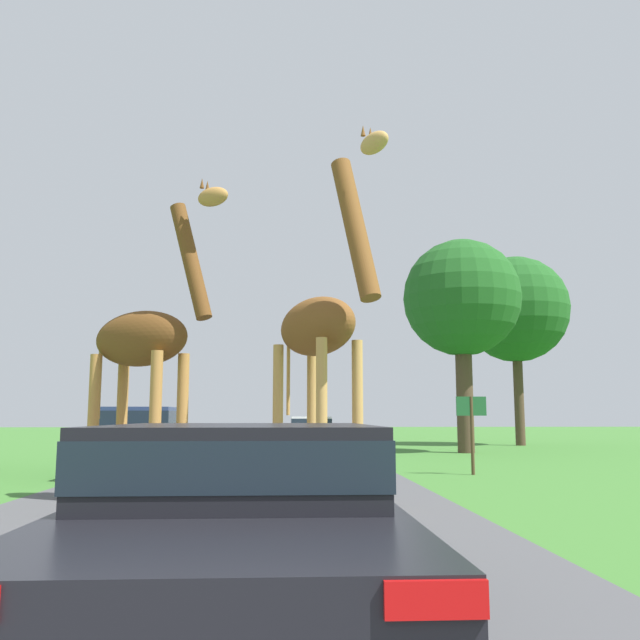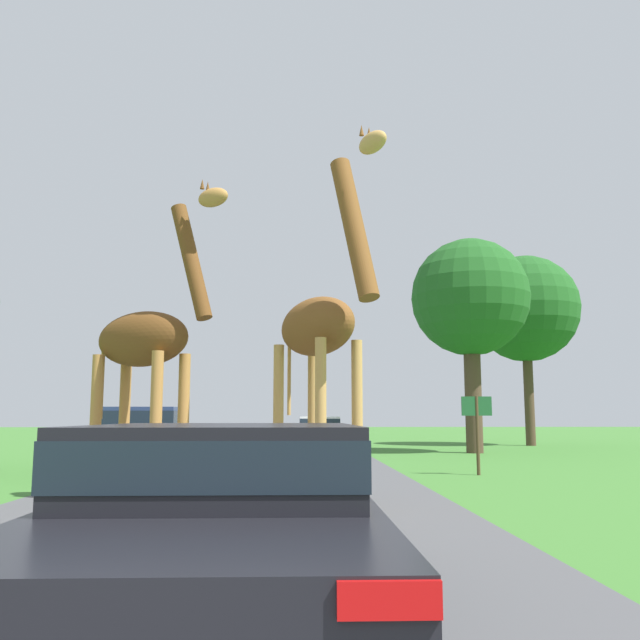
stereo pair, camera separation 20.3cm
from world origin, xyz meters
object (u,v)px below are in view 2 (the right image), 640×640
object	(u,v)px
car_queue_right	(146,438)
car_lead_maroon	(224,511)
car_queue_left	(319,432)
giraffe_near_road	(322,328)
tree_left_edge	(525,309)
sign_post	(477,420)
giraffe_companion	(146,348)
tree_right_cluster	(470,299)

from	to	relation	value
car_queue_right	car_lead_maroon	bearing A→B (deg)	-75.18
car_queue_left	car_lead_maroon	bearing A→B (deg)	-93.55
giraffe_near_road	tree_left_edge	world-z (taller)	tree_left_edge
car_queue_right	sign_post	bearing A→B (deg)	-5.79
giraffe_near_road	giraffe_companion	distance (m)	2.91
giraffe_companion	car_queue_right	xyz separation A→B (m)	(-1.15, 5.46, -1.60)
car_queue_left	sign_post	size ratio (longest dim) A/B	2.40
car_lead_maroon	car_queue_right	bearing A→B (deg)	104.82
giraffe_companion	sign_post	distance (m)	8.15
tree_right_cluster	giraffe_near_road	bearing A→B (deg)	-112.78
car_lead_maroon	tree_left_edge	world-z (taller)	tree_left_edge
car_queue_right	tree_left_edge	bearing A→B (deg)	45.01
tree_left_edge	giraffe_companion	bearing A→B (deg)	-123.51
car_lead_maroon	car_queue_right	size ratio (longest dim) A/B	1.12
car_queue_left	tree_right_cluster	xyz separation A→B (m)	(5.53, -2.85, 4.95)
giraffe_companion	tree_left_edge	size ratio (longest dim) A/B	0.58
sign_post	tree_right_cluster	bearing A→B (deg)	75.71
car_queue_left	sign_post	world-z (taller)	sign_post
giraffe_near_road	sign_post	xyz separation A→B (m)	(3.78, 5.44, -1.42)
car_queue_left	giraffe_companion	bearing A→B (deg)	-101.40
giraffe_companion	tree_right_cluster	distance (m)	16.64
car_lead_maroon	tree_right_cluster	xyz separation A→B (m)	(6.95, 19.87, 4.94)
giraffe_companion	tree_left_edge	bearing A→B (deg)	179.26
car_lead_maroon	tree_left_edge	bearing A→B (deg)	66.79
car_queue_right	tree_left_edge	xyz separation A→B (m)	(14.12, 14.12, 5.39)
car_queue_left	sign_post	xyz separation A→B (m)	(3.24, -11.87, 0.55)
giraffe_near_road	tree_right_cluster	distance (m)	15.97
tree_left_edge	giraffe_near_road	bearing A→B (deg)	-116.56
car_queue_left	tree_left_edge	size ratio (longest dim) A/B	0.49
giraffe_companion	tree_right_cluster	xyz separation A→B (m)	(8.87, 13.70, 3.23)
car_queue_right	car_queue_left	distance (m)	11.96
car_queue_left	giraffe_near_road	bearing A→B (deg)	-91.79
giraffe_near_road	car_lead_maroon	bearing A→B (deg)	50.08
giraffe_near_road	car_queue_right	distance (m)	7.60
tree_left_edge	car_lead_maroon	bearing A→B (deg)	-113.21
car_queue_right	tree_right_cluster	xyz separation A→B (m)	(10.02, 8.24, 4.83)
tree_left_edge	car_queue_right	bearing A→B (deg)	-134.99
tree_left_edge	sign_post	xyz separation A→B (m)	(-6.39, -14.90, -4.96)
giraffe_companion	car_queue_left	xyz separation A→B (m)	(3.34, 16.55, -1.72)
car_queue_right	car_queue_left	world-z (taller)	car_queue_right
tree_right_cluster	sign_post	size ratio (longest dim) A/B	4.44
tree_left_edge	tree_right_cluster	xyz separation A→B (m)	(-4.10, -5.88, -0.56)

